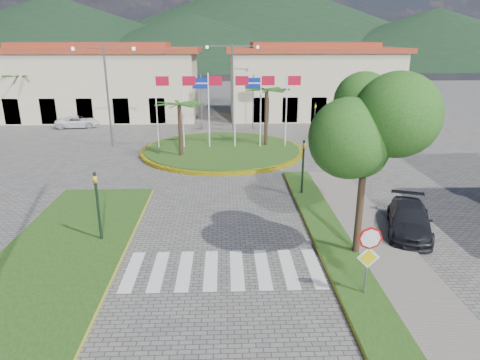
{
  "coord_description": "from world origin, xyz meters",
  "views": [
    {
      "loc": [
        0.18,
        -10.5,
        8.44
      ],
      "look_at": [
        0.87,
        8.0,
        2.3
      ],
      "focal_mm": 32.0,
      "sensor_mm": 36.0,
      "label": 1
    }
  ],
  "objects_px": {
    "deciduous_tree": "(367,131)",
    "car_dark_a": "(149,116)",
    "car_side_right": "(409,219)",
    "car_dark_b": "(335,124)",
    "roundabout_island": "(222,150)",
    "stop_sign": "(369,251)",
    "white_van": "(77,122)"
  },
  "relations": [
    {
      "from": "roundabout_island",
      "to": "car_dark_a",
      "type": "distance_m",
      "value": 15.44
    },
    {
      "from": "stop_sign",
      "to": "white_van",
      "type": "height_order",
      "value": "stop_sign"
    },
    {
      "from": "roundabout_island",
      "to": "car_dark_b",
      "type": "height_order",
      "value": "roundabout_island"
    },
    {
      "from": "roundabout_island",
      "to": "car_dark_b",
      "type": "relative_size",
      "value": 3.32
    },
    {
      "from": "deciduous_tree",
      "to": "roundabout_island",
      "type": "bearing_deg",
      "value": 107.91
    },
    {
      "from": "deciduous_tree",
      "to": "white_van",
      "type": "height_order",
      "value": "deciduous_tree"
    },
    {
      "from": "roundabout_island",
      "to": "stop_sign",
      "type": "distance_m",
      "value": 20.69
    },
    {
      "from": "deciduous_tree",
      "to": "car_side_right",
      "type": "relative_size",
      "value": 1.52
    },
    {
      "from": "stop_sign",
      "to": "car_dark_a",
      "type": "xyz_separation_m",
      "value": [
        -12.8,
        33.29,
        -1.2
      ]
    },
    {
      "from": "deciduous_tree",
      "to": "car_dark_a",
      "type": "distance_m",
      "value": 33.41
    },
    {
      "from": "roundabout_island",
      "to": "car_dark_a",
      "type": "bearing_deg",
      "value": 120.8
    },
    {
      "from": "stop_sign",
      "to": "car_side_right",
      "type": "height_order",
      "value": "stop_sign"
    },
    {
      "from": "white_van",
      "to": "car_side_right",
      "type": "relative_size",
      "value": 0.92
    },
    {
      "from": "white_van",
      "to": "car_side_right",
      "type": "distance_m",
      "value": 34.0
    },
    {
      "from": "deciduous_tree",
      "to": "car_dark_b",
      "type": "height_order",
      "value": "deciduous_tree"
    },
    {
      "from": "roundabout_island",
      "to": "car_side_right",
      "type": "xyz_separation_m",
      "value": [
        8.51,
        -15.0,
        0.48
      ]
    },
    {
      "from": "stop_sign",
      "to": "car_dark_b",
      "type": "relative_size",
      "value": 0.69
    },
    {
      "from": "deciduous_tree",
      "to": "car_dark_b",
      "type": "bearing_deg",
      "value": 77.88
    },
    {
      "from": "stop_sign",
      "to": "roundabout_island",
      "type": "bearing_deg",
      "value": 103.73
    },
    {
      "from": "car_dark_a",
      "to": "car_side_right",
      "type": "height_order",
      "value": "car_side_right"
    },
    {
      "from": "deciduous_tree",
      "to": "car_side_right",
      "type": "height_order",
      "value": "deciduous_tree"
    },
    {
      "from": "car_dark_a",
      "to": "car_side_right",
      "type": "bearing_deg",
      "value": -174.53
    },
    {
      "from": "white_van",
      "to": "car_dark_a",
      "type": "distance_m",
      "value": 7.21
    },
    {
      "from": "deciduous_tree",
      "to": "white_van",
      "type": "xyz_separation_m",
      "value": [
        -19.9,
        27.12,
        -4.6
      ]
    },
    {
      "from": "car_side_right",
      "to": "stop_sign",
      "type": "bearing_deg",
      "value": -106.53
    },
    {
      "from": "white_van",
      "to": "car_dark_b",
      "type": "xyz_separation_m",
      "value": [
        25.26,
        -2.12,
        0.06
      ]
    },
    {
      "from": "stop_sign",
      "to": "car_dark_b",
      "type": "xyz_separation_m",
      "value": [
        5.97,
        28.04,
        -1.16
      ]
    },
    {
      "from": "deciduous_tree",
      "to": "car_side_right",
      "type": "distance_m",
      "value": 5.79
    },
    {
      "from": "car_side_right",
      "to": "car_dark_b",
      "type": "bearing_deg",
      "value": 103.24
    },
    {
      "from": "stop_sign",
      "to": "car_dark_a",
      "type": "distance_m",
      "value": 35.69
    },
    {
      "from": "stop_sign",
      "to": "car_side_right",
      "type": "bearing_deg",
      "value": 54.37
    },
    {
      "from": "car_dark_a",
      "to": "stop_sign",
      "type": "bearing_deg",
      "value": 176.36
    }
  ]
}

